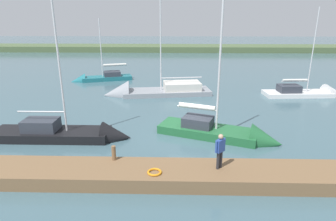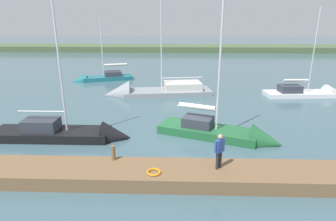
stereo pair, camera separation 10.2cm
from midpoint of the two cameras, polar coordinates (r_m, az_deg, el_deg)
The scene contains 11 objects.
ground_plane at distance 19.26m, azimuth 3.64°, elevation -4.39°, with size 200.00×200.00×0.00m, color #42606B.
far_shoreline at distance 66.71m, azimuth 2.28°, elevation 11.73°, with size 180.00×8.00×2.40m, color #4C603D.
dock_pier at distance 13.77m, azimuth 4.48°, elevation -12.63°, with size 25.14×2.20×0.66m, color brown.
mooring_post_far at distance 14.42m, azimuth -10.90°, elevation -8.26°, with size 0.20×0.20×0.74m, color brown.
life_ring_buoy at distance 13.21m, azimuth -2.91°, elevation -12.09°, with size 0.66×0.66×0.10m, color orange.
sailboat_far_left at distance 28.55m, azimuth -4.25°, elevation 3.50°, with size 10.76×4.24×10.66m.
sailboat_outer_mooring at distance 18.67m, azimuth 11.58°, elevation -4.73°, with size 7.94×4.66×9.88m.
sailboat_far_right at distance 19.23m, azimuth -18.77°, elevation -4.68°, with size 8.69×1.98×10.07m.
sailboat_inner_slip at distance 31.58m, azimuth 26.58°, elevation 2.88°, with size 8.10×2.78×9.28m.
sailboat_behind_pier at distance 36.02m, azimuth -13.69°, elevation 5.97°, with size 7.39×3.99×8.14m.
person_on_dock at distance 13.37m, azimuth 10.06°, elevation -7.49°, with size 0.50×0.47×1.69m.
Camera 1 is at (0.77, 17.79, 7.35)m, focal length 30.76 mm.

